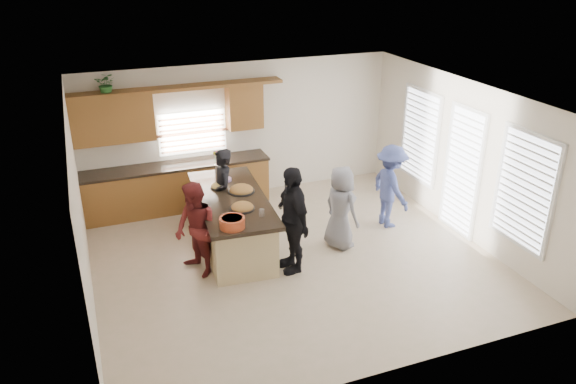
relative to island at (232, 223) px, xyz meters
name	(u,v)px	position (x,y,z in m)	size (l,w,h in m)	color
floor	(293,258)	(0.83, -0.80, -0.45)	(6.50, 6.50, 0.00)	beige
room_shell	(294,154)	(0.83, -0.80, 1.45)	(6.52, 6.02, 2.81)	silver
back_cabinetry	(174,166)	(-0.64, 1.94, 0.46)	(4.08, 0.66, 2.46)	brown
right_wall_glazing	(464,164)	(4.05, -0.93, 0.89)	(0.06, 4.00, 2.25)	white
island	(232,223)	(0.00, 0.00, 0.00)	(1.35, 2.78, 0.95)	tan
platter_front	(242,207)	(0.04, -0.52, 0.52)	(0.41, 0.41, 0.17)	black
platter_mid	(241,190)	(0.23, 0.16, 0.53)	(0.46, 0.46, 0.19)	black
platter_back	(219,186)	(-0.09, 0.47, 0.52)	(0.31, 0.31, 0.13)	black
salad_bowl	(232,222)	(-0.29, -1.10, 0.59)	(0.39, 0.39, 0.17)	#B94422
clear_cup	(262,213)	(0.25, -0.89, 0.55)	(0.09, 0.09, 0.11)	white
plate_stack	(226,179)	(0.10, 0.74, 0.52)	(0.21, 0.21, 0.05)	#A47BB4
flower_vase	(217,161)	(0.05, 1.15, 0.74)	(0.14, 0.14, 0.45)	silver
potted_plant	(106,84)	(-1.70, 2.02, 2.15)	(0.37, 0.32, 0.41)	#2D6E2C
woman_left_back	(223,193)	(-0.03, 0.47, 0.37)	(0.60, 0.40, 1.65)	black
woman_left_mid	(196,230)	(-0.77, -0.67, 0.33)	(0.76, 0.59, 1.57)	maroon
woman_left_front	(292,219)	(0.70, -1.07, 0.44)	(1.05, 0.44, 1.79)	black
woman_right_back	(391,186)	(2.98, -0.26, 0.34)	(1.03, 0.59, 1.59)	#3E4A88
woman_right_front	(341,208)	(1.76, -0.68, 0.30)	(0.73, 0.48, 1.50)	slate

